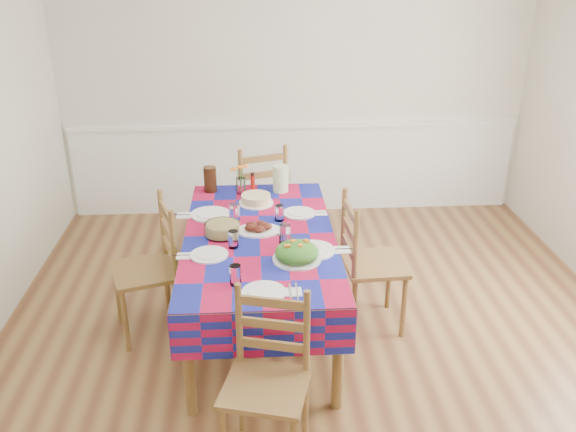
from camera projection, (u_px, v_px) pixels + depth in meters
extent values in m
cube|color=brown|center=(322.00, 358.00, 4.08)|extent=(4.50, 5.00, 0.04)
cube|color=beige|center=(295.00, 78.00, 5.82)|extent=(4.50, 0.04, 2.70)
cube|color=white|center=(295.00, 126.00, 5.96)|extent=(4.41, 0.06, 0.04)
cube|color=white|center=(295.00, 169.00, 6.16)|extent=(4.41, 0.03, 0.90)
cylinder|color=brown|center=(188.00, 365.00, 3.44)|extent=(0.07, 0.07, 0.69)
cylinder|color=brown|center=(338.00, 359.00, 3.49)|extent=(0.07, 0.07, 0.69)
cylinder|color=brown|center=(207.00, 233.00, 5.01)|extent=(0.07, 0.07, 0.69)
cylinder|color=brown|center=(310.00, 231.00, 5.06)|extent=(0.07, 0.07, 0.69)
cube|color=brown|center=(260.00, 238.00, 4.10)|extent=(0.97, 1.84, 0.04)
cube|color=#9F0D34|center=(259.00, 235.00, 4.09)|extent=(1.01, 1.88, 0.01)
cube|color=#9F0D34|center=(186.00, 257.00, 4.13)|extent=(0.01, 1.88, 0.29)
cube|color=#9F0D34|center=(333.00, 253.00, 4.18)|extent=(0.01, 1.88, 0.29)
cube|color=#9F0D34|center=(263.00, 335.00, 3.30)|extent=(1.01, 0.01, 0.29)
cube|color=#9F0D34|center=(258.00, 202.00, 5.01)|extent=(1.01, 0.01, 0.29)
cylinder|color=white|center=(264.00, 292.00, 3.40)|extent=(0.25, 0.25, 0.01)
cylinder|color=white|center=(264.00, 291.00, 3.39)|extent=(0.18, 0.18, 0.01)
cylinder|color=white|center=(235.00, 275.00, 3.47)|extent=(0.07, 0.07, 0.12)
cube|color=white|center=(294.00, 292.00, 3.41)|extent=(0.09, 0.09, 0.01)
cube|color=silver|center=(290.00, 291.00, 3.41)|extent=(0.01, 0.16, 0.00)
cube|color=silver|center=(297.00, 291.00, 3.41)|extent=(0.01, 0.19, 0.00)
cylinder|color=white|center=(209.00, 255.00, 3.81)|extent=(0.24, 0.24, 0.01)
cylinder|color=white|center=(209.00, 254.00, 3.81)|extent=(0.17, 0.17, 0.01)
cylinder|color=white|center=(233.00, 239.00, 3.90)|extent=(0.07, 0.07, 0.12)
cube|color=white|center=(184.00, 256.00, 3.80)|extent=(0.09, 0.09, 0.01)
cube|color=silver|center=(181.00, 256.00, 3.80)|extent=(0.15, 0.01, 0.00)
cube|color=silver|center=(186.00, 255.00, 3.80)|extent=(0.18, 0.01, 0.00)
cylinder|color=white|center=(210.00, 214.00, 4.38)|extent=(0.28, 0.28, 0.01)
cylinder|color=white|center=(210.00, 213.00, 4.38)|extent=(0.20, 0.20, 0.01)
cylinder|color=white|center=(234.00, 213.00, 4.25)|extent=(0.08, 0.08, 0.14)
cube|color=white|center=(184.00, 216.00, 4.37)|extent=(0.10, 0.10, 0.01)
cube|color=silver|center=(181.00, 215.00, 4.37)|extent=(0.18, 0.01, 0.00)
cube|color=silver|center=(187.00, 215.00, 4.37)|extent=(0.21, 0.01, 0.00)
cylinder|color=white|center=(313.00, 250.00, 3.87)|extent=(0.28, 0.28, 0.01)
cylinder|color=white|center=(313.00, 249.00, 3.86)|extent=(0.19, 0.19, 0.01)
cylinder|color=white|center=(285.00, 234.00, 3.94)|extent=(0.08, 0.08, 0.13)
cube|color=white|center=(342.00, 250.00, 3.88)|extent=(0.10, 0.10, 0.01)
cube|color=silver|center=(339.00, 249.00, 3.88)|extent=(0.17, 0.01, 0.00)
cube|color=silver|center=(345.00, 249.00, 3.88)|extent=(0.20, 0.01, 0.00)
cylinder|color=white|center=(299.00, 213.00, 4.41)|extent=(0.24, 0.24, 0.01)
cylinder|color=white|center=(299.00, 212.00, 4.40)|extent=(0.17, 0.17, 0.01)
cylinder|color=white|center=(279.00, 213.00, 4.28)|extent=(0.07, 0.07, 0.11)
cube|color=white|center=(321.00, 213.00, 4.42)|extent=(0.09, 0.09, 0.01)
cube|color=silver|center=(318.00, 212.00, 4.41)|extent=(0.15, 0.01, 0.00)
cube|color=silver|center=(323.00, 212.00, 4.42)|extent=(0.18, 0.01, 0.00)
ellipsoid|color=white|center=(258.00, 231.00, 4.13)|extent=(0.31, 0.22, 0.01)
ellipsoid|color=black|center=(266.00, 226.00, 4.12)|extent=(0.08, 0.07, 0.05)
ellipsoid|color=black|center=(261.00, 224.00, 4.16)|extent=(0.08, 0.07, 0.05)
ellipsoid|color=black|center=(252.00, 225.00, 4.14)|extent=(0.08, 0.07, 0.05)
ellipsoid|color=black|center=(251.00, 228.00, 4.10)|extent=(0.08, 0.07, 0.05)
ellipsoid|color=black|center=(259.00, 229.00, 4.08)|extent=(0.08, 0.07, 0.05)
cylinder|color=white|center=(297.00, 259.00, 3.76)|extent=(0.30, 0.30, 0.01)
ellipsoid|color=#194E13|center=(297.00, 252.00, 3.74)|extent=(0.27, 0.27, 0.12)
cube|color=orange|center=(287.00, 246.00, 3.68)|extent=(0.04, 0.03, 0.01)
cube|color=orange|center=(293.00, 241.00, 3.74)|extent=(0.04, 0.04, 0.01)
cube|color=orange|center=(301.00, 245.00, 3.69)|extent=(0.03, 0.04, 0.01)
cube|color=orange|center=(306.00, 241.00, 3.75)|extent=(0.04, 0.04, 0.01)
cylinder|color=white|center=(222.00, 229.00, 4.07)|extent=(0.23, 0.23, 0.08)
cylinder|color=#E7D67A|center=(222.00, 229.00, 4.07)|extent=(0.22, 0.22, 0.07)
cylinder|color=white|center=(256.00, 203.00, 4.58)|extent=(0.26, 0.26, 0.01)
cylinder|color=tan|center=(256.00, 198.00, 4.57)|extent=(0.22, 0.22, 0.06)
cube|color=black|center=(284.00, 240.00, 4.01)|extent=(0.12, 0.28, 0.01)
cube|color=black|center=(291.00, 238.00, 4.03)|extent=(0.06, 0.29, 0.01)
cylinder|color=white|center=(241.00, 186.00, 4.75)|extent=(0.07, 0.07, 0.13)
cylinder|color=#2B7B29|center=(238.00, 180.00, 4.73)|extent=(0.01, 0.01, 0.18)
ellipsoid|color=orange|center=(234.00, 169.00, 4.69)|extent=(0.06, 0.06, 0.02)
cylinder|color=#2B7B29|center=(243.00, 180.00, 4.74)|extent=(0.01, 0.01, 0.18)
ellipsoid|color=orange|center=(245.00, 166.00, 4.72)|extent=(0.06, 0.06, 0.02)
cylinder|color=#2B7B29|center=(241.00, 181.00, 4.72)|extent=(0.01, 0.01, 0.18)
ellipsoid|color=orange|center=(240.00, 167.00, 4.65)|extent=(0.06, 0.06, 0.02)
cylinder|color=red|center=(253.00, 181.00, 4.81)|extent=(0.03, 0.03, 0.15)
cylinder|color=beige|center=(281.00, 179.00, 4.78)|extent=(0.12, 0.12, 0.21)
cylinder|color=black|center=(210.00, 179.00, 4.78)|extent=(0.10, 0.10, 0.20)
cube|color=white|center=(263.00, 303.00, 3.29)|extent=(0.07, 0.02, 0.02)
cylinder|color=brown|center=(241.00, 398.00, 3.36)|extent=(0.04, 0.04, 0.45)
cylinder|color=brown|center=(305.00, 407.00, 3.30)|extent=(0.04, 0.04, 0.45)
cube|color=brown|center=(265.00, 388.00, 3.08)|extent=(0.51, 0.49, 0.03)
cylinder|color=brown|center=(239.00, 325.00, 3.18)|extent=(0.04, 0.04, 0.50)
cylinder|color=brown|center=(307.00, 333.00, 3.11)|extent=(0.04, 0.04, 0.50)
cube|color=brown|center=(273.00, 345.00, 3.19)|extent=(0.35, 0.11, 0.05)
cube|color=brown|center=(272.00, 324.00, 3.13)|extent=(0.35, 0.11, 0.05)
cube|color=brown|center=(272.00, 303.00, 3.08)|extent=(0.35, 0.11, 0.05)
cylinder|color=brown|center=(272.00, 214.00, 5.63)|extent=(0.04, 0.04, 0.48)
cylinder|color=brown|center=(232.00, 220.00, 5.51)|extent=(0.04, 0.04, 0.48)
cylinder|color=brown|center=(285.00, 230.00, 5.32)|extent=(0.04, 0.04, 0.48)
cylinder|color=brown|center=(243.00, 236.00, 5.20)|extent=(0.04, 0.04, 0.48)
cube|color=brown|center=(257.00, 198.00, 5.31)|extent=(0.55, 0.54, 0.03)
cylinder|color=brown|center=(285.00, 176.00, 5.10)|extent=(0.04, 0.04, 0.53)
cylinder|color=brown|center=(241.00, 181.00, 4.98)|extent=(0.04, 0.04, 0.53)
cube|color=brown|center=(264.00, 190.00, 5.09)|extent=(0.38, 0.13, 0.05)
cube|color=brown|center=(263.00, 175.00, 5.03)|extent=(0.38, 0.13, 0.05)
cube|color=brown|center=(263.00, 159.00, 4.97)|extent=(0.38, 0.13, 0.05)
cylinder|color=brown|center=(118.00, 294.00, 4.35)|extent=(0.04, 0.04, 0.46)
cylinder|color=brown|center=(125.00, 322.00, 4.03)|extent=(0.04, 0.04, 0.46)
cylinder|color=brown|center=(167.00, 285.00, 4.47)|extent=(0.04, 0.04, 0.46)
cylinder|color=brown|center=(178.00, 311.00, 4.15)|extent=(0.04, 0.04, 0.46)
cube|color=brown|center=(144.00, 271.00, 4.15)|extent=(0.53, 0.54, 0.03)
cylinder|color=brown|center=(163.00, 225.00, 4.27)|extent=(0.04, 0.04, 0.51)
cylinder|color=brown|center=(174.00, 247.00, 3.96)|extent=(0.04, 0.04, 0.51)
cube|color=brown|center=(169.00, 249.00, 4.16)|extent=(0.13, 0.36, 0.05)
cube|color=brown|center=(168.00, 231.00, 4.10)|extent=(0.13, 0.36, 0.05)
cube|color=brown|center=(166.00, 213.00, 4.05)|extent=(0.13, 0.36, 0.05)
cylinder|color=brown|center=(404.00, 307.00, 4.19)|extent=(0.04, 0.04, 0.47)
cylinder|color=brown|center=(389.00, 280.00, 4.53)|extent=(0.04, 0.04, 0.47)
cylinder|color=brown|center=(354.00, 311.00, 4.15)|extent=(0.04, 0.04, 0.47)
cylinder|color=brown|center=(343.00, 283.00, 4.49)|extent=(0.04, 0.04, 0.47)
cube|color=brown|center=(374.00, 264.00, 4.24)|extent=(0.44, 0.46, 0.03)
cylinder|color=brown|center=(356.00, 247.00, 3.95)|extent=(0.04, 0.04, 0.52)
cylinder|color=brown|center=(344.00, 223.00, 4.29)|extent=(0.04, 0.04, 0.52)
cube|color=brown|center=(349.00, 248.00, 4.16)|extent=(0.04, 0.37, 0.05)
cube|color=brown|center=(350.00, 230.00, 4.11)|extent=(0.04, 0.37, 0.05)
cube|color=brown|center=(350.00, 212.00, 4.05)|extent=(0.04, 0.37, 0.05)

